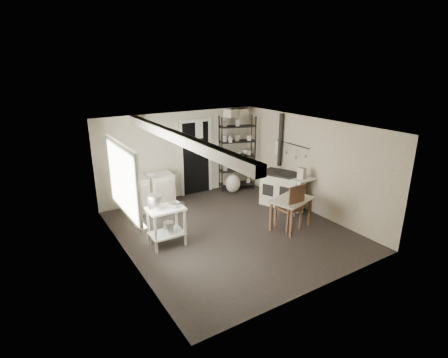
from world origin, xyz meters
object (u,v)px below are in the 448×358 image
base_cabinets (148,191)px  flour_sack (233,184)px  shelf_rack (237,157)px  work_table (291,212)px  stockpot (155,202)px  stove (284,189)px  prep_table (167,227)px  chair (289,209)px

base_cabinets → flour_sack: base_cabinets is taller
shelf_rack → work_table: size_ratio=2.34×
stockpot → flour_sack: bearing=30.7°
flour_sack → stove: bearing=-68.3°
work_table → stockpot: bearing=164.1°
base_cabinets → stove: base_cabinets is taller
work_table → flour_sack: work_table is taller
stove → base_cabinets: bearing=127.4°
stockpot → stove: bearing=4.7°
base_cabinets → work_table: base_cabinets is taller
prep_table → stove: bearing=6.1°
prep_table → stove: size_ratio=0.74×
stockpot → shelf_rack: size_ratio=0.14×
base_cabinets → work_table: 3.53m
prep_table → base_cabinets: base_cabinets is taller
work_table → flour_sack: size_ratio=1.74×
stockpot → flour_sack: stockpot is taller
shelf_rack → flour_sack: size_ratio=4.06×
stove → chair: bearing=-151.1°
stockpot → flour_sack: (2.96, 1.75, -0.70)m
prep_table → stockpot: size_ratio=2.67×
stove → work_table: stove is taller
stockpot → flour_sack: 3.51m
chair → flour_sack: bearing=83.6°
shelf_rack → chair: 2.88m
shelf_rack → stove: 1.79m
stockpot → base_cabinets: 2.03m
stockpot → flour_sack: size_ratio=0.58×
stockpot → work_table: size_ratio=0.33×
prep_table → flour_sack: 3.33m
flour_sack → shelf_rack: bearing=39.5°
base_cabinets → prep_table: bearing=-99.5°
prep_table → flour_sack: bearing=33.2°
flour_sack → work_table: bearing=-93.7°
prep_table → work_table: (2.62, -0.73, -0.02)m
base_cabinets → shelf_rack: shelf_rack is taller
base_cabinets → work_table: (2.27, -2.70, -0.08)m
stockpot → base_cabinets: size_ratio=0.23×
prep_table → shelf_rack: bearing=33.8°
stove → chair: chair is taller
chair → flour_sack: (0.24, 2.57, -0.25)m
stockpot → chair: bearing=-16.7°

